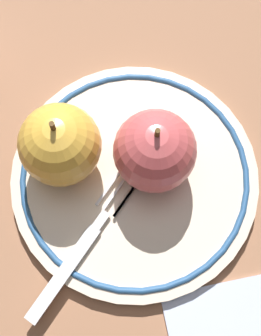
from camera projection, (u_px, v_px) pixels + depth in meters
The scene contains 5 objects.
ground_plane at pixel (133, 194), 0.46m from camera, with size 2.00×2.00×0.00m, color #936346.
plate at pixel (130, 177), 0.46m from camera, with size 0.24×0.24×0.01m.
apple_red_whole at pixel (155, 151), 0.42m from camera, with size 0.08×0.08×0.08m.
apple_second_whole at pixel (60, 145), 0.42m from camera, with size 0.08×0.08×0.08m.
fork at pixel (87, 241), 0.43m from camera, with size 0.10×0.17×0.00m.
Camera 1 is at (0.01, -0.12, 0.44)m, focal length 50.00 mm.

